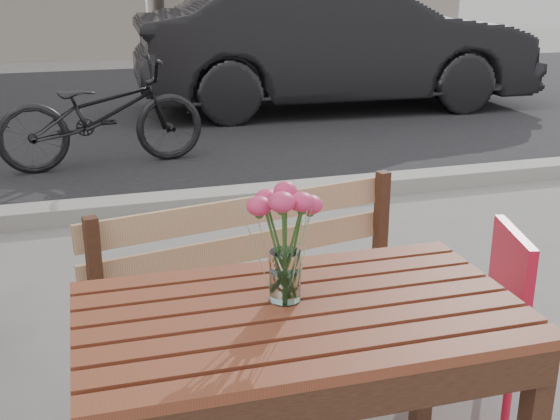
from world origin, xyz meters
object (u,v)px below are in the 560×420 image
Objects in this scene: main_table at (301,348)px; red_chair at (481,311)px; main_vase at (285,228)px; bicycle at (102,114)px; parked_car at (336,43)px.

main_table is 1.65× the size of red_chair.
main_table is 0.35m from main_vase.
main_vase is 0.20× the size of bicycle.
main_table is 0.70× the size of bicycle.
main_vase is at bearing 176.72° from bicycle.
main_table is 3.57× the size of main_vase.
main_table is 7.14m from parked_car.
parked_car reaches higher than main_table.
red_chair is at bearing -171.43° from bicycle.
main_vase is 0.07× the size of parked_car.
red_chair is 2.16× the size of main_vase.
parked_car is at bearing 179.22° from red_chair.
red_chair is 0.16× the size of parked_car.
parked_car is 3.61m from bicycle.
main_table reaches higher than red_chair.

